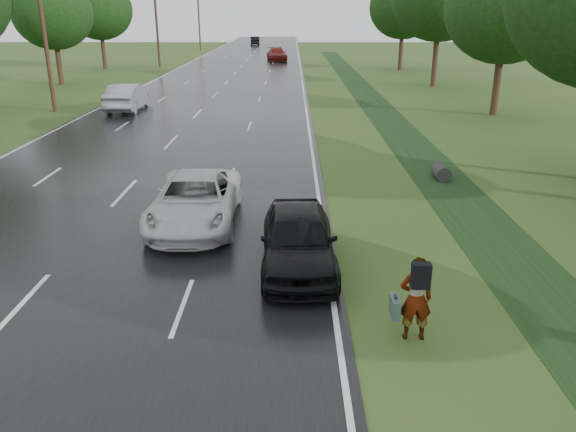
% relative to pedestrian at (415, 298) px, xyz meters
% --- Properties ---
extents(ground, '(220.00, 220.00, 0.00)m').
position_rel_pedestrian_xyz_m(ground, '(-8.18, 1.13, -0.89)').
color(ground, '#324E1C').
rests_on(ground, ground).
extents(road, '(14.00, 180.00, 0.04)m').
position_rel_pedestrian_xyz_m(road, '(-8.18, 46.13, -0.87)').
color(road, black).
rests_on(road, ground).
extents(edge_stripe_east, '(0.12, 180.00, 0.01)m').
position_rel_pedestrian_xyz_m(edge_stripe_east, '(-1.43, 46.13, -0.84)').
color(edge_stripe_east, silver).
rests_on(edge_stripe_east, road).
extents(edge_stripe_west, '(0.12, 180.00, 0.01)m').
position_rel_pedestrian_xyz_m(edge_stripe_west, '(-14.93, 46.13, -0.84)').
color(edge_stripe_west, silver).
rests_on(edge_stripe_west, road).
extents(center_line, '(0.12, 180.00, 0.01)m').
position_rel_pedestrian_xyz_m(center_line, '(-8.18, 46.13, -0.84)').
color(center_line, silver).
rests_on(center_line, road).
extents(drainage_ditch, '(2.20, 120.00, 0.56)m').
position_rel_pedestrian_xyz_m(drainage_ditch, '(3.32, 19.84, -0.85)').
color(drainage_ditch, black).
rests_on(drainage_ditch, ground).
extents(utility_pole_mid, '(1.60, 0.26, 10.00)m').
position_rel_pedestrian_xyz_m(utility_pole_mid, '(-17.38, 26.13, 4.31)').
color(utility_pole_mid, '#362216').
rests_on(utility_pole_mid, ground).
extents(utility_pole_far, '(1.60, 0.26, 10.00)m').
position_rel_pedestrian_xyz_m(utility_pole_far, '(-17.38, 56.13, 4.31)').
color(utility_pole_far, '#362216').
rests_on(utility_pole_far, ground).
extents(utility_pole_distant, '(1.60, 0.26, 10.00)m').
position_rel_pedestrian_xyz_m(utility_pole_distant, '(-17.38, 86.13, 4.31)').
color(utility_pole_distant, '#362216').
rests_on(utility_pole_distant, ground).
extents(tree_east_c, '(7.00, 7.00, 9.29)m').
position_rel_pedestrian_xyz_m(tree_east_c, '(10.02, 25.13, 5.25)').
color(tree_east_c, '#362216').
rests_on(tree_east_c, ground).
extents(tree_east_f, '(7.20, 7.20, 9.62)m').
position_rel_pedestrian_xyz_m(tree_east_f, '(9.32, 53.13, 5.48)').
color(tree_east_f, '#362216').
rests_on(tree_east_f, ground).
extents(tree_west_d, '(6.60, 6.60, 8.80)m').
position_rel_pedestrian_xyz_m(tree_west_d, '(-22.38, 40.13, 4.94)').
color(tree_west_d, '#362216').
rests_on(tree_west_d, ground).
extents(tree_west_f, '(7.00, 7.00, 9.29)m').
position_rel_pedestrian_xyz_m(tree_west_f, '(-22.98, 54.13, 5.25)').
color(tree_west_f, '#362216').
rests_on(tree_west_f, ground).
extents(pedestrian, '(0.76, 0.70, 1.72)m').
position_rel_pedestrian_xyz_m(pedestrian, '(0.00, 0.00, 0.00)').
color(pedestrian, '#A5998C').
rests_on(pedestrian, ground).
extents(white_pickup, '(2.49, 5.25, 1.45)m').
position_rel_pedestrian_xyz_m(white_pickup, '(-5.18, 6.13, -0.12)').
color(white_pickup, silver).
rests_on(white_pickup, road).
extents(dark_sedan, '(1.89, 4.48, 1.51)m').
position_rel_pedestrian_xyz_m(dark_sedan, '(-2.18, 3.13, -0.09)').
color(dark_sedan, black).
rests_on(dark_sedan, road).
extents(silver_sedan, '(1.82, 5.09, 1.67)m').
position_rel_pedestrian_xyz_m(silver_sedan, '(-12.76, 26.44, -0.01)').
color(silver_sedan, '#92949A').
rests_on(silver_sedan, road).
extents(far_car_red, '(2.92, 5.76, 1.60)m').
position_rel_pedestrian_xyz_m(far_car_red, '(-4.27, 64.02, -0.04)').
color(far_car_red, maroon).
rests_on(far_car_red, road).
extents(far_car_dark, '(1.95, 4.74, 1.53)m').
position_rel_pedestrian_xyz_m(far_car_dark, '(-9.27, 99.66, -0.08)').
color(far_car_dark, black).
rests_on(far_car_dark, road).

